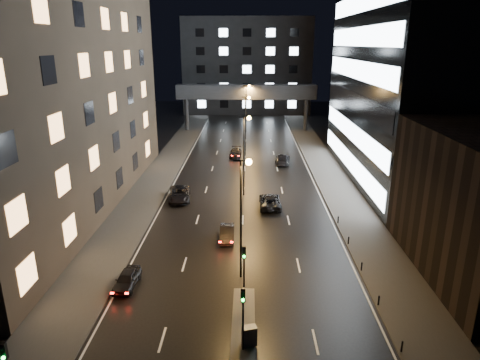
{
  "coord_description": "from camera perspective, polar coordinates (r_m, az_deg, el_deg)",
  "views": [
    {
      "loc": [
        0.58,
        -23.32,
        18.52
      ],
      "look_at": [
        -0.35,
        21.85,
        4.0
      ],
      "focal_mm": 32.0,
      "sensor_mm": 36.0,
      "label": 1
    }
  ],
  "objects": [
    {
      "name": "car_away_b",
      "position": [
        42.42,
        -1.75,
        -7.1
      ],
      "size": [
        1.47,
        4.02,
        1.32
      ],
      "primitive_type": "imported",
      "rotation": [
        0.0,
        0.0,
        0.02
      ],
      "color": "black",
      "rests_on": "ground"
    },
    {
      "name": "streetlight_mid_a",
      "position": [
        52.71,
        0.7,
        4.63
      ],
      "size": [
        1.45,
        0.5,
        10.15
      ],
      "color": "black",
      "rests_on": "ground"
    },
    {
      "name": "car_toward_a",
      "position": [
        50.59,
        4.02,
        -2.81
      ],
      "size": [
        2.47,
        5.28,
        1.46
      ],
      "primitive_type": "imported",
      "rotation": [
        0.0,
        0.0,
        3.15
      ],
      "color": "black",
      "rests_on": "ground"
    },
    {
      "name": "building_far",
      "position": [
        121.47,
        0.94,
        14.97
      ],
      "size": [
        34.0,
        14.0,
        25.0
      ],
      "primitive_type": "cube",
      "color": "#333335",
      "rests_on": "ground"
    },
    {
      "name": "median_island",
      "position": [
        31.33,
        0.47,
        -18.26
      ],
      "size": [
        1.6,
        8.0,
        0.15
      ],
      "primitive_type": "cube",
      "color": "#383533",
      "rests_on": "ground"
    },
    {
      "name": "car_toward_b",
      "position": [
        68.89,
        5.7,
        2.8
      ],
      "size": [
        2.84,
        5.61,
        1.56
      ],
      "primitive_type": "imported",
      "rotation": [
        0.0,
        0.0,
        3.02
      ],
      "color": "black",
      "rests_on": "ground"
    },
    {
      "name": "sidewalk_right",
      "position": [
        62.32,
        12.16,
        0.19
      ],
      "size": [
        5.0,
        110.0,
        0.15
      ],
      "primitive_type": "cube",
      "color": "#383533",
      "rests_on": "ground"
    },
    {
      "name": "traffic_signal_far",
      "position": [
        27.13,
        0.4,
        -16.84
      ],
      "size": [
        0.28,
        0.34,
        4.4
      ],
      "color": "black",
      "rests_on": "median_island"
    },
    {
      "name": "car_away_d",
      "position": [
        72.84,
        -0.58,
        3.65
      ],
      "size": [
        2.13,
        4.81,
        1.37
      ],
      "primitive_type": "imported",
      "rotation": [
        0.0,
        0.0,
        -0.04
      ],
      "color": "black",
      "rests_on": "ground"
    },
    {
      "name": "streetlight_mid_b",
      "position": [
        72.33,
        0.84,
        8.25
      ],
      "size": [
        1.45,
        0.5,
        10.15
      ],
      "color": "black",
      "rests_on": "ground"
    },
    {
      "name": "traffic_signal_near",
      "position": [
        31.8,
        0.54,
        -11.2
      ],
      "size": [
        0.28,
        0.34,
        4.4
      ],
      "color": "black",
      "rests_on": "median_island"
    },
    {
      "name": "streetlight_far",
      "position": [
        92.11,
        0.93,
        10.32
      ],
      "size": [
        1.45,
        0.5,
        10.15
      ],
      "color": "black",
      "rests_on": "ground"
    },
    {
      "name": "building_left",
      "position": [
        52.67,
        -26.13,
        17.72
      ],
      "size": [
        15.0,
        48.0,
        40.0
      ],
      "primitive_type": "cube",
      "color": "#2D2319",
      "rests_on": "ground"
    },
    {
      "name": "building_right_glass",
      "position": [
        64.27,
        25.09,
        19.81
      ],
      "size": [
        20.0,
        36.0,
        45.0
      ],
      "primitive_type": "cube",
      "color": "black",
      "rests_on": "ground"
    },
    {
      "name": "sidewalk_left",
      "position": [
        62.55,
        -10.94,
        0.33
      ],
      "size": [
        5.0,
        110.0,
        0.15
      ],
      "primitive_type": "cube",
      "color": "#383533",
      "rests_on": "ground"
    },
    {
      "name": "utility_cabinet",
      "position": [
        28.85,
        1.25,
        -20.04
      ],
      "size": [
        1.02,
        0.78,
        1.33
      ],
      "primitive_type": "cube",
      "rotation": [
        0.0,
        0.0,
        0.28
      ],
      "color": "#4D4E50",
      "rests_on": "median_island"
    },
    {
      "name": "car_away_c",
      "position": [
        53.22,
        -8.05,
        -1.85
      ],
      "size": [
        3.14,
        5.76,
        1.53
      ],
      "primitive_type": "imported",
      "rotation": [
        0.0,
        0.0,
        0.11
      ],
      "color": "black",
      "rests_on": "ground"
    },
    {
      "name": "bollard_row",
      "position": [
        36.17,
        16.88,
        -13.01
      ],
      "size": [
        0.12,
        25.12,
        0.9
      ],
      "color": "black",
      "rests_on": "ground"
    },
    {
      "name": "car_away_a",
      "position": [
        35.93,
        -14.82,
        -12.67
      ],
      "size": [
        1.72,
        3.88,
        1.3
      ],
      "primitive_type": "imported",
      "rotation": [
        0.0,
        0.0,
        -0.05
      ],
      "color": "black",
      "rests_on": "ground"
    },
    {
      "name": "streetlight_near",
      "position": [
        33.55,
        0.39,
        -3.18
      ],
      "size": [
        1.45,
        0.5,
        10.15
      ],
      "color": "black",
      "rests_on": "ground"
    },
    {
      "name": "skybridge",
      "position": [
        93.87,
        0.84,
        11.59
      ],
      "size": [
        30.0,
        3.0,
        10.0
      ],
      "color": "#333335",
      "rests_on": "ground"
    },
    {
      "name": "ground",
      "position": [
        65.97,
        0.63,
        1.51
      ],
      "size": [
        160.0,
        160.0,
        0.0
      ],
      "primitive_type": "plane",
      "color": "black",
      "rests_on": "ground"
    }
  ]
}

